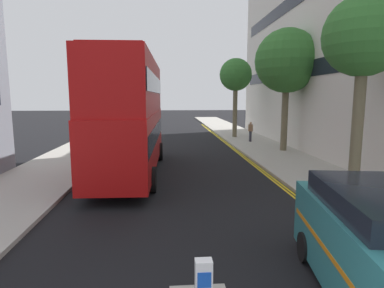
% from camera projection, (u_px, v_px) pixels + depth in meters
% --- Properties ---
extents(sidewalk_right, '(4.00, 80.00, 0.14)m').
position_uv_depth(sidewalk_right, '(285.00, 159.00, 19.38)').
color(sidewalk_right, '#ADA89E').
rests_on(sidewalk_right, ground).
extents(sidewalk_left, '(4.00, 80.00, 0.14)m').
position_uv_depth(sidewalk_left, '(63.00, 163.00, 18.37)').
color(sidewalk_left, '#ADA89E').
rests_on(sidewalk_left, ground).
extents(kerb_line_outer, '(0.10, 56.00, 0.01)m').
position_uv_depth(kerb_line_outer, '(260.00, 168.00, 17.26)').
color(kerb_line_outer, yellow).
rests_on(kerb_line_outer, ground).
extents(kerb_line_inner, '(0.10, 56.00, 0.01)m').
position_uv_depth(kerb_line_inner, '(257.00, 168.00, 17.24)').
color(kerb_line_inner, yellow).
rests_on(kerb_line_inner, ground).
extents(double_decker_bus_away, '(3.00, 10.86, 5.64)m').
position_uv_depth(double_decker_bus_away, '(131.00, 113.00, 15.74)').
color(double_decker_bus_away, '#B20F0F').
rests_on(double_decker_bus_away, ground).
extents(taxi_minivan, '(2.59, 5.04, 2.12)m').
position_uv_depth(taxi_minivan, '(383.00, 251.00, 5.75)').
color(taxi_minivan, teal).
rests_on(taxi_minivan, ground).
extents(pedestrian_far, '(0.34, 0.22, 1.62)m').
position_uv_depth(pedestrian_far, '(250.00, 131.00, 26.49)').
color(pedestrian_far, '#2D2D38').
rests_on(pedestrian_far, sidewalk_right).
extents(street_tree_near, '(4.23, 4.23, 8.14)m').
position_uv_depth(street_tree_near, '(287.00, 62.00, 21.40)').
color(street_tree_near, '#6B6047').
rests_on(street_tree_near, sidewalk_right).
extents(street_tree_mid, '(3.04, 3.04, 7.43)m').
position_uv_depth(street_tree_mid, '(364.00, 38.00, 12.00)').
color(street_tree_mid, '#6B6047').
rests_on(street_tree_mid, sidewalk_right).
extents(street_tree_far, '(2.91, 2.91, 7.09)m').
position_uv_depth(street_tree_far, '(236.00, 76.00, 28.99)').
color(street_tree_far, '#6B6047').
rests_on(street_tree_far, sidewalk_right).
extents(townhouse_terrace_right, '(10.08, 28.00, 14.63)m').
position_uv_depth(townhouse_terrace_right, '(365.00, 47.00, 22.81)').
color(townhouse_terrace_right, silver).
rests_on(townhouse_terrace_right, ground).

